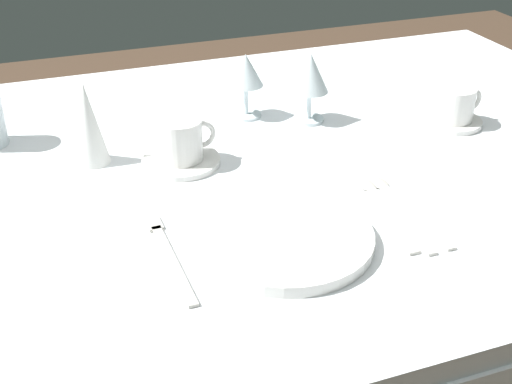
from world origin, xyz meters
TOP-DOWN VIEW (x-y plane):
  - dining_table at (0.00, 0.00)m, footprint 1.80×1.11m
  - dinner_plate at (0.01, -0.26)m, footprint 0.26×0.26m
  - fork_outer at (-0.15, -0.24)m, footprint 0.02×0.23m
  - dinner_knife at (0.18, -0.25)m, footprint 0.02×0.22m
  - spoon_soup at (0.20, -0.22)m, footprint 0.03×0.23m
  - spoon_dessert at (0.23, -0.22)m, footprint 0.03×0.23m
  - saucer_left at (-0.06, 0.03)m, footprint 0.14×0.14m
  - coffee_cup_left at (-0.06, 0.03)m, footprint 0.10×0.08m
  - saucer_right at (0.48, 0.01)m, footprint 0.12×0.12m
  - coffee_cup_right at (0.48, 0.01)m, footprint 0.10×0.08m
  - wine_glass_centre at (0.22, 0.12)m, footprint 0.07×0.07m
  - wine_glass_left at (0.11, 0.19)m, footprint 0.07×0.07m
  - napkin_folded at (-0.21, 0.09)m, footprint 0.06×0.06m

SIDE VIEW (x-z plane):
  - dining_table at x=0.00m, z-range 0.29..1.03m
  - spoon_soup at x=0.20m, z-range 0.74..0.75m
  - spoon_dessert at x=0.23m, z-range 0.74..0.75m
  - fork_outer at x=-0.15m, z-range 0.74..0.74m
  - dinner_knife at x=0.18m, z-range 0.74..0.74m
  - saucer_left at x=-0.06m, z-range 0.74..0.75m
  - saucer_right at x=0.48m, z-range 0.74..0.75m
  - dinner_plate at x=0.01m, z-range 0.74..0.76m
  - coffee_cup_right at x=0.48m, z-range 0.75..0.82m
  - coffee_cup_left at x=-0.06m, z-range 0.75..0.82m
  - napkin_folded at x=-0.21m, z-range 0.74..0.89m
  - wine_glass_left at x=0.11m, z-range 0.77..0.90m
  - wine_glass_centre at x=0.22m, z-range 0.77..0.91m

